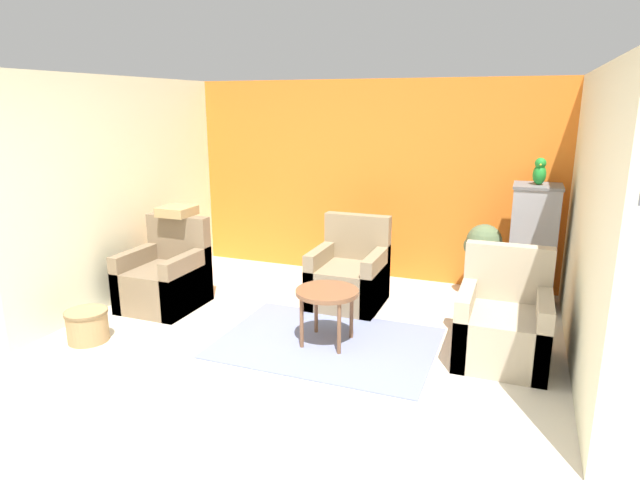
{
  "coord_description": "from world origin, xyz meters",
  "views": [
    {
      "loc": [
        1.81,
        -3.04,
        2.14
      ],
      "look_at": [
        0.0,
        1.67,
        0.85
      ],
      "focal_mm": 30.0,
      "sensor_mm": 36.0,
      "label": 1
    }
  ],
  "objects_px": {
    "armchair_right": "(503,326)",
    "parrot": "(540,172)",
    "wicker_basket": "(87,325)",
    "coffee_table": "(327,296)",
    "birdcage": "(532,247)",
    "potted_plant": "(483,249)",
    "armchair_middle": "(349,277)",
    "armchair_left": "(165,279)"
  },
  "relations": [
    {
      "from": "armchair_right",
      "to": "parrot",
      "type": "height_order",
      "value": "parrot"
    },
    {
      "from": "parrot",
      "to": "wicker_basket",
      "type": "xyz_separation_m",
      "value": [
        -3.8,
        -2.44,
        -1.3
      ]
    },
    {
      "from": "parrot",
      "to": "wicker_basket",
      "type": "relative_size",
      "value": 0.74
    },
    {
      "from": "coffee_table",
      "to": "parrot",
      "type": "bearing_deg",
      "value": 44.79
    },
    {
      "from": "coffee_table",
      "to": "wicker_basket",
      "type": "bearing_deg",
      "value": -160.41
    },
    {
      "from": "armchair_right",
      "to": "birdcage",
      "type": "relative_size",
      "value": 0.71
    },
    {
      "from": "potted_plant",
      "to": "birdcage",
      "type": "bearing_deg",
      "value": -5.62
    },
    {
      "from": "parrot",
      "to": "coffee_table",
      "type": "bearing_deg",
      "value": -135.21
    },
    {
      "from": "armchair_right",
      "to": "wicker_basket",
      "type": "distance_m",
      "value": 3.73
    },
    {
      "from": "potted_plant",
      "to": "coffee_table",
      "type": "bearing_deg",
      "value": -124.71
    },
    {
      "from": "parrot",
      "to": "armchair_middle",
      "type": "bearing_deg",
      "value": -160.32
    },
    {
      "from": "birdcage",
      "to": "wicker_basket",
      "type": "bearing_deg",
      "value": -147.32
    },
    {
      "from": "armchair_left",
      "to": "potted_plant",
      "type": "xyz_separation_m",
      "value": [
        3.17,
        1.48,
        0.27
      ]
    },
    {
      "from": "armchair_right",
      "to": "potted_plant",
      "type": "distance_m",
      "value": 1.54
    },
    {
      "from": "coffee_table",
      "to": "parrot",
      "type": "xyz_separation_m",
      "value": [
        1.71,
        1.69,
        1.0
      ]
    },
    {
      "from": "potted_plant",
      "to": "armchair_left",
      "type": "bearing_deg",
      "value": -155.02
    },
    {
      "from": "birdcage",
      "to": "potted_plant",
      "type": "relative_size",
      "value": 1.55
    },
    {
      "from": "birdcage",
      "to": "armchair_right",
      "type": "bearing_deg",
      "value": -98.0
    },
    {
      "from": "armchair_left",
      "to": "armchair_right",
      "type": "distance_m",
      "value": 3.47
    },
    {
      "from": "armchair_right",
      "to": "potted_plant",
      "type": "bearing_deg",
      "value": 101.39
    },
    {
      "from": "armchair_middle",
      "to": "wicker_basket",
      "type": "relative_size",
      "value": 2.47
    },
    {
      "from": "armchair_left",
      "to": "birdcage",
      "type": "distance_m",
      "value": 3.95
    },
    {
      "from": "birdcage",
      "to": "wicker_basket",
      "type": "height_order",
      "value": "birdcage"
    },
    {
      "from": "birdcage",
      "to": "parrot",
      "type": "bearing_deg",
      "value": 90.0
    },
    {
      "from": "wicker_basket",
      "to": "armchair_middle",
      "type": "bearing_deg",
      "value": 42.23
    },
    {
      "from": "coffee_table",
      "to": "birdcage",
      "type": "xyz_separation_m",
      "value": [
        1.71,
        1.69,
        0.2
      ]
    },
    {
      "from": "armchair_left",
      "to": "coffee_table",
      "type": "bearing_deg",
      "value": -7.68
    },
    {
      "from": "armchair_left",
      "to": "parrot",
      "type": "bearing_deg",
      "value": 21.28
    },
    {
      "from": "armchair_middle",
      "to": "birdcage",
      "type": "bearing_deg",
      "value": 19.62
    },
    {
      "from": "armchair_left",
      "to": "potted_plant",
      "type": "distance_m",
      "value": 3.5
    },
    {
      "from": "armchair_right",
      "to": "birdcage",
      "type": "xyz_separation_m",
      "value": [
        0.2,
        1.43,
        0.36
      ]
    },
    {
      "from": "birdcage",
      "to": "armchair_middle",
      "type": "bearing_deg",
      "value": -160.38
    },
    {
      "from": "coffee_table",
      "to": "armchair_right",
      "type": "xyz_separation_m",
      "value": [
        1.5,
        0.26,
        -0.15
      ]
    },
    {
      "from": "birdcage",
      "to": "parrot",
      "type": "height_order",
      "value": "parrot"
    },
    {
      "from": "coffee_table",
      "to": "wicker_basket",
      "type": "relative_size",
      "value": 1.48
    },
    {
      "from": "parrot",
      "to": "potted_plant",
      "type": "height_order",
      "value": "parrot"
    },
    {
      "from": "armchair_left",
      "to": "wicker_basket",
      "type": "xyz_separation_m",
      "value": [
        -0.13,
        -1.01,
        -0.15
      ]
    },
    {
      "from": "armchair_right",
      "to": "birdcage",
      "type": "bearing_deg",
      "value": 82.0
    },
    {
      "from": "coffee_table",
      "to": "armchair_right",
      "type": "distance_m",
      "value": 1.53
    },
    {
      "from": "armchair_right",
      "to": "wicker_basket",
      "type": "bearing_deg",
      "value": -164.43
    },
    {
      "from": "armchair_middle",
      "to": "parrot",
      "type": "distance_m",
      "value": 2.26
    },
    {
      "from": "parrot",
      "to": "potted_plant",
      "type": "relative_size",
      "value": 0.33
    }
  ]
}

